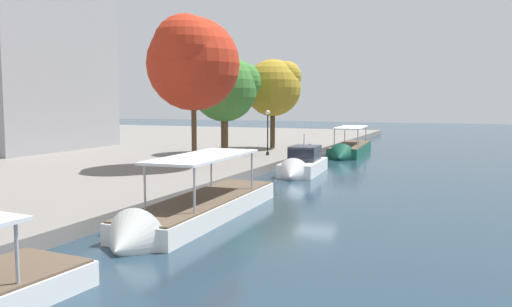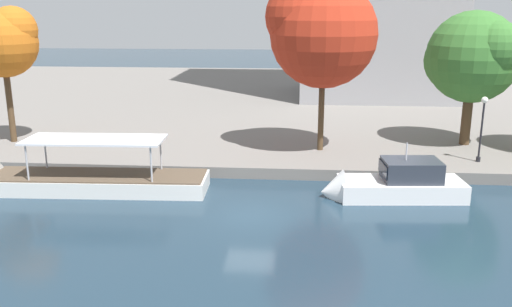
% 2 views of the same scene
% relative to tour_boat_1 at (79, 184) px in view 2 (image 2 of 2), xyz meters
% --- Properties ---
extents(ground_plane, '(220.00, 220.00, 0.00)m').
position_rel_tour_boat_1_xyz_m(ground_plane, '(9.94, -2.99, -0.37)').
color(ground_plane, '#1E3342').
extents(dock_promenade, '(120.00, 55.00, 0.69)m').
position_rel_tour_boat_1_xyz_m(dock_promenade, '(9.94, 30.32, -0.03)').
color(dock_promenade, slate).
rests_on(dock_promenade, ground_plane).
extents(tour_boat_1, '(13.54, 3.42, 4.11)m').
position_rel_tour_boat_1_xyz_m(tour_boat_1, '(0.00, 0.00, 0.00)').
color(tour_boat_1, silver).
rests_on(tour_boat_1, ground_plane).
extents(motor_yacht_2, '(7.80, 3.11, 3.99)m').
position_rel_tour_boat_1_xyz_m(motor_yacht_2, '(17.21, 0.22, 0.19)').
color(motor_yacht_2, white).
rests_on(motor_yacht_2, ground_plane).
extents(lamp_post, '(0.40, 0.40, 4.08)m').
position_rel_tour_boat_1_xyz_m(lamp_post, '(23.45, 5.40, 2.86)').
color(lamp_post, black).
rests_on(lamp_post, dock_promenade).
extents(tree_1, '(6.18, 6.30, 9.15)m').
position_rel_tour_boat_1_xyz_m(tree_1, '(23.76, 9.87, 6.38)').
color(tree_1, '#4C3823').
rests_on(tree_1, dock_promenade).
extents(tree_2, '(4.75, 4.71, 9.42)m').
position_rel_tour_boat_1_xyz_m(tree_2, '(-7.86, 8.06, 7.37)').
color(tree_2, '#4C3823').
rests_on(tree_2, dock_promenade).
extents(tree_3, '(7.22, 6.92, 11.10)m').
position_rel_tour_boat_1_xyz_m(tree_3, '(13.36, 7.48, 8.26)').
color(tree_3, '#4C3823').
rests_on(tree_3, dock_promenade).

